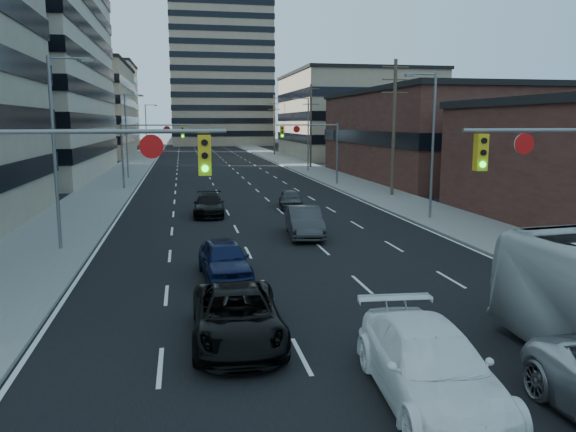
# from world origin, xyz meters

# --- Properties ---
(road_surface) EXTENTS (18.00, 300.00, 0.02)m
(road_surface) POSITION_xyz_m (0.00, 130.00, 0.01)
(road_surface) COLOR black
(road_surface) RESTS_ON ground
(sidewalk_left) EXTENTS (5.00, 300.00, 0.15)m
(sidewalk_left) POSITION_xyz_m (-11.50, 130.00, 0.07)
(sidewalk_left) COLOR slate
(sidewalk_left) RESTS_ON ground
(sidewalk_right) EXTENTS (5.00, 300.00, 0.15)m
(sidewalk_right) POSITION_xyz_m (11.50, 130.00, 0.07)
(sidewalk_right) COLOR slate
(sidewalk_right) RESTS_ON ground
(office_left_far) EXTENTS (20.00, 30.00, 16.00)m
(office_left_far) POSITION_xyz_m (-24.00, 100.00, 8.00)
(office_left_far) COLOR gray
(office_left_far) RESTS_ON ground
(storefront_right_mid) EXTENTS (20.00, 30.00, 9.00)m
(storefront_right_mid) POSITION_xyz_m (24.00, 50.00, 4.50)
(storefront_right_mid) COLOR #472119
(storefront_right_mid) RESTS_ON ground
(office_right_far) EXTENTS (22.00, 28.00, 14.00)m
(office_right_far) POSITION_xyz_m (25.00, 88.00, 7.00)
(office_right_far) COLOR gray
(office_right_far) RESTS_ON ground
(apartment_tower) EXTENTS (26.00, 26.00, 58.00)m
(apartment_tower) POSITION_xyz_m (6.00, 150.00, 29.00)
(apartment_tower) COLOR gray
(apartment_tower) RESTS_ON ground
(bg_block_left) EXTENTS (24.00, 24.00, 20.00)m
(bg_block_left) POSITION_xyz_m (-28.00, 140.00, 10.00)
(bg_block_left) COLOR #ADA089
(bg_block_left) RESTS_ON ground
(bg_block_right) EXTENTS (22.00, 22.00, 12.00)m
(bg_block_right) POSITION_xyz_m (32.00, 130.00, 6.00)
(bg_block_right) COLOR gray
(bg_block_right) RESTS_ON ground
(signal_near_left) EXTENTS (6.59, 0.33, 6.00)m
(signal_near_left) POSITION_xyz_m (-7.45, 8.00, 4.33)
(signal_near_left) COLOR slate
(signal_near_left) RESTS_ON ground
(signal_far_left) EXTENTS (6.09, 0.33, 6.00)m
(signal_far_left) POSITION_xyz_m (-7.68, 45.00, 4.30)
(signal_far_left) COLOR slate
(signal_far_left) RESTS_ON ground
(signal_far_right) EXTENTS (6.09, 0.33, 6.00)m
(signal_far_right) POSITION_xyz_m (7.68, 45.00, 4.30)
(signal_far_right) COLOR slate
(signal_far_right) RESTS_ON ground
(utility_pole_block) EXTENTS (2.20, 0.28, 11.00)m
(utility_pole_block) POSITION_xyz_m (12.20, 36.00, 5.78)
(utility_pole_block) COLOR #4C3D2D
(utility_pole_block) RESTS_ON ground
(utility_pole_midblock) EXTENTS (2.20, 0.28, 11.00)m
(utility_pole_midblock) POSITION_xyz_m (12.20, 66.00, 5.78)
(utility_pole_midblock) COLOR #4C3D2D
(utility_pole_midblock) RESTS_ON ground
(utility_pole_distant) EXTENTS (2.20, 0.28, 11.00)m
(utility_pole_distant) POSITION_xyz_m (12.20, 96.00, 5.78)
(utility_pole_distant) COLOR #4C3D2D
(utility_pole_distant) RESTS_ON ground
(streetlight_left_near) EXTENTS (2.03, 0.22, 9.00)m
(streetlight_left_near) POSITION_xyz_m (-10.34, 20.00, 5.05)
(streetlight_left_near) COLOR slate
(streetlight_left_near) RESTS_ON ground
(streetlight_left_mid) EXTENTS (2.03, 0.22, 9.00)m
(streetlight_left_mid) POSITION_xyz_m (-10.34, 55.00, 5.05)
(streetlight_left_mid) COLOR slate
(streetlight_left_mid) RESTS_ON ground
(streetlight_left_far) EXTENTS (2.03, 0.22, 9.00)m
(streetlight_left_far) POSITION_xyz_m (-10.34, 90.00, 5.05)
(streetlight_left_far) COLOR slate
(streetlight_left_far) RESTS_ON ground
(streetlight_right_near) EXTENTS (2.03, 0.22, 9.00)m
(streetlight_right_near) POSITION_xyz_m (10.34, 25.00, 5.05)
(streetlight_right_near) COLOR slate
(streetlight_right_near) RESTS_ON ground
(streetlight_right_far) EXTENTS (2.03, 0.22, 9.00)m
(streetlight_right_far) POSITION_xyz_m (10.34, 60.00, 5.05)
(streetlight_right_far) COLOR slate
(streetlight_right_far) RESTS_ON ground
(black_pickup) EXTENTS (2.60, 5.36, 1.47)m
(black_pickup) POSITION_xyz_m (-3.34, 7.34, 0.74)
(black_pickup) COLOR black
(black_pickup) RESTS_ON ground
(white_van) EXTENTS (2.70, 5.79, 1.64)m
(white_van) POSITION_xyz_m (0.46, 3.19, 0.82)
(white_van) COLOR white
(white_van) RESTS_ON ground
(sedan_blue) EXTENTS (2.08, 4.53, 1.51)m
(sedan_blue) POSITION_xyz_m (-3.21, 13.90, 0.75)
(sedan_blue) COLOR #0D1537
(sedan_blue) RESTS_ON ground
(sedan_grey_center) EXTENTS (2.15, 4.98, 1.59)m
(sedan_grey_center) POSITION_xyz_m (1.60, 21.26, 0.80)
(sedan_grey_center) COLOR #313133
(sedan_grey_center) RESTS_ON ground
(sedan_black_far) EXTENTS (2.22, 4.94, 1.40)m
(sedan_black_far) POSITION_xyz_m (-3.08, 29.10, 0.70)
(sedan_black_far) COLOR black
(sedan_black_far) RESTS_ON ground
(sedan_grey_right) EXTENTS (2.02, 4.04, 1.32)m
(sedan_grey_right) POSITION_xyz_m (2.79, 31.35, 0.66)
(sedan_grey_right) COLOR #363739
(sedan_grey_right) RESTS_ON ground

